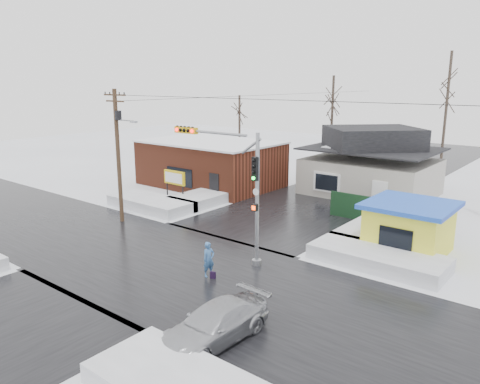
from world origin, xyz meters
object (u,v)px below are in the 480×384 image
Objects in this scene: traffic_signal at (233,177)px; car at (215,324)px; utility_pole at (118,148)px; marquee_sign at (174,179)px; kiosk at (409,227)px; pedestrian at (209,260)px.

car is at bearing -55.11° from traffic_signal.
utility_pole reaches higher than car.
marquee_sign is at bearing 143.40° from car.
traffic_signal is 2.75× the size of marquee_sign.
kiosk is 14.11m from car.
traffic_signal is 3.96× the size of pedestrian.
kiosk is at bearing 1.55° from marquee_sign.
marquee_sign is at bearing 150.28° from traffic_signal.
kiosk is (7.07, 7.03, -3.08)m from traffic_signal.
kiosk reaches higher than pedestrian.
marquee_sign reaches higher than pedestrian.
kiosk is 11.65m from pedestrian.
utility_pole is at bearing -79.87° from marquee_sign.
traffic_signal is at bearing 26.74° from pedestrian.
traffic_signal is 9.22m from car.
car is at bearing -39.55° from marquee_sign.
car is (4.20, -4.24, -0.19)m from pedestrian.
traffic_signal reaches higher than kiosk.
utility_pole is 1.89× the size of car.
car is at bearing -99.29° from kiosk.
car is (16.23, -13.40, -1.23)m from marquee_sign.
utility_pole reaches higher than pedestrian.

